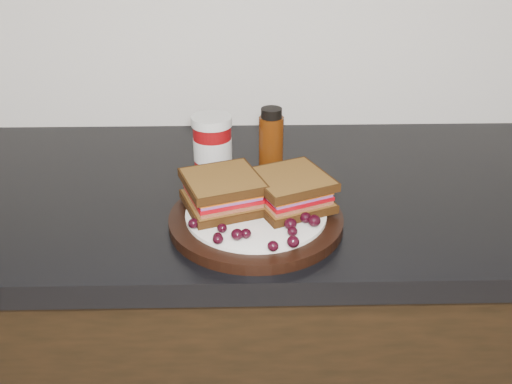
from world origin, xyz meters
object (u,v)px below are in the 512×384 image
condiment_jar (213,145)px  oil_bottle (271,141)px  plate (256,220)px  sandwich_left (223,192)px

condiment_jar → oil_bottle: 0.11m
plate → condiment_jar: size_ratio=2.51×
plate → sandwich_left: 0.07m
plate → sandwich_left: bearing=160.3°
sandwich_left → oil_bottle: 0.20m
condiment_jar → oil_bottle: bearing=-3.5°
condiment_jar → sandwich_left: bearing=-82.4°
plate → sandwich_left: (-0.05, 0.02, 0.04)m
condiment_jar → oil_bottle: (0.11, -0.01, 0.01)m
plate → oil_bottle: bearing=80.4°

